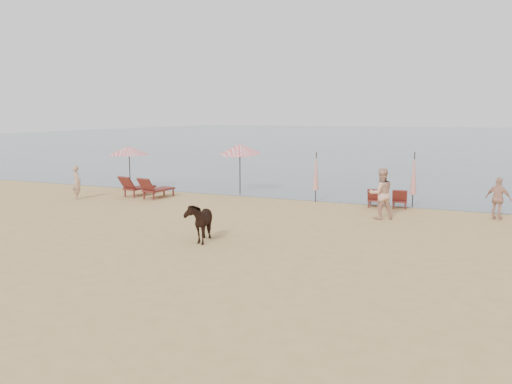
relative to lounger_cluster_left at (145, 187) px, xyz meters
The scene contains 12 objects.
ground 10.59m from the lounger_cluster_left, 49.26° to the right, with size 120.00×120.00×0.00m, color tan.
sea 72.32m from the lounger_cluster_left, 84.52° to the left, with size 160.00×140.00×0.06m, color #51606B.
lounger_cluster_left is the anchor object (origin of this frame).
lounger_cluster_right 11.05m from the lounger_cluster_left, ahead, with size 1.73×1.67×0.57m.
umbrella_open_left_a 3.04m from the lounger_cluster_left, 142.04° to the left, with size 2.00×2.00×2.27m.
umbrella_open_left_b 4.90m from the lounger_cluster_left, 37.50° to the left, with size 2.00×2.04×2.55m.
umbrella_closed_left 8.03m from the lounger_cluster_left, 13.39° to the left, with size 0.27×0.27×2.23m.
umbrella_closed_right 12.11m from the lounger_cluster_left, ahead, with size 0.28×0.28×2.33m.
cow 8.91m from the lounger_cluster_left, 44.45° to the right, with size 0.68×1.48×1.25m, color black.
beachgoer_left 3.10m from the lounger_cluster_left, 148.75° to the right, with size 0.57×0.37×1.56m, color tan.
beachgoer_right_a 11.04m from the lounger_cluster_left, ahead, with size 0.93×0.72×1.91m, color #E0A78C.
beachgoer_right_b 15.06m from the lounger_cluster_left, ahead, with size 0.93×0.39×1.59m, color tan.
Camera 1 is at (6.83, -11.43, 3.88)m, focal length 35.00 mm.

